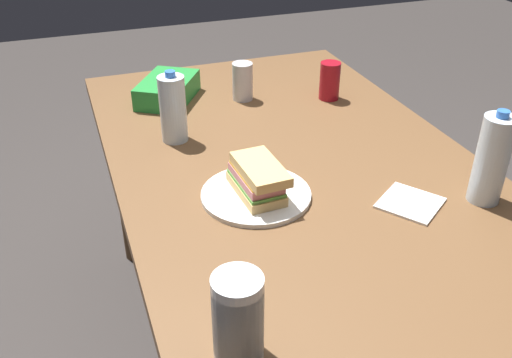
% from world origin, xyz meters
% --- Properties ---
extents(dining_table, '(1.71, 0.94, 0.76)m').
position_xyz_m(dining_table, '(0.00, 0.00, 0.67)').
color(dining_table, brown).
rests_on(dining_table, ground_plane).
extents(paper_plate, '(0.26, 0.26, 0.01)m').
position_xyz_m(paper_plate, '(0.07, -0.16, 0.77)').
color(paper_plate, white).
rests_on(paper_plate, dining_table).
extents(sandwich, '(0.19, 0.11, 0.08)m').
position_xyz_m(sandwich, '(0.08, -0.16, 0.82)').
color(sandwich, '#DBB26B').
rests_on(sandwich, paper_plate).
extents(soda_can_red, '(0.07, 0.07, 0.12)m').
position_xyz_m(soda_can_red, '(-0.41, 0.27, 0.82)').
color(soda_can_red, maroon).
rests_on(soda_can_red, dining_table).
extents(chip_bag, '(0.27, 0.25, 0.07)m').
position_xyz_m(chip_bag, '(-0.57, -0.23, 0.80)').
color(chip_bag, '#268C38').
rests_on(chip_bag, dining_table).
extents(water_bottle_tall, '(0.07, 0.07, 0.20)m').
position_xyz_m(water_bottle_tall, '(-0.29, -0.27, 0.86)').
color(water_bottle_tall, silver).
rests_on(water_bottle_tall, dining_table).
extents(plastic_cup_stack, '(0.08, 0.08, 0.17)m').
position_xyz_m(plastic_cup_stack, '(0.52, -0.35, 0.85)').
color(plastic_cup_stack, silver).
rests_on(plastic_cup_stack, dining_table).
extents(water_bottle_spare, '(0.08, 0.08, 0.23)m').
position_xyz_m(water_bottle_spare, '(0.26, 0.35, 0.87)').
color(water_bottle_spare, silver).
rests_on(water_bottle_spare, dining_table).
extents(soda_can_silver, '(0.07, 0.07, 0.12)m').
position_xyz_m(soda_can_silver, '(-0.50, 0.00, 0.82)').
color(soda_can_silver, silver).
rests_on(soda_can_silver, dining_table).
extents(paper_napkin, '(0.18, 0.18, 0.01)m').
position_xyz_m(paper_napkin, '(0.22, 0.17, 0.77)').
color(paper_napkin, white).
rests_on(paper_napkin, dining_table).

